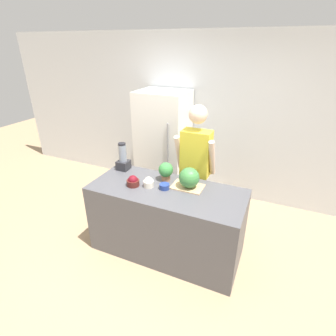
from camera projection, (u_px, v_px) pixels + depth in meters
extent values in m
plane|color=tan|center=(153.00, 270.00, 3.08)|extent=(14.00, 14.00, 0.00)
cube|color=silver|center=(210.00, 119.00, 4.24)|extent=(8.00, 0.06, 2.60)
cube|color=#4C4C51|center=(167.00, 221.00, 3.20)|extent=(1.80, 0.77, 0.89)
cube|color=white|center=(163.00, 145.00, 4.36)|extent=(0.78, 0.66, 1.75)
cylinder|color=gray|center=(168.00, 143.00, 3.91)|extent=(0.02, 0.02, 0.61)
cube|color=#4C608C|center=(194.00, 201.00, 3.63)|extent=(0.28, 0.18, 0.84)
cube|color=gold|center=(196.00, 153.00, 3.32)|extent=(0.37, 0.22, 0.60)
sphere|color=beige|center=(198.00, 114.00, 3.10)|extent=(0.23, 0.23, 0.23)
cylinder|color=beige|center=(179.00, 153.00, 3.37)|extent=(0.07, 0.24, 0.50)
cylinder|color=beige|center=(212.00, 158.00, 3.21)|extent=(0.07, 0.24, 0.50)
cube|color=tan|center=(188.00, 187.00, 3.04)|extent=(0.36, 0.25, 0.01)
sphere|color=#3D7F3D|center=(189.00, 178.00, 2.97)|extent=(0.24, 0.24, 0.24)
cylinder|color=#511E19|center=(133.00, 183.00, 3.06)|extent=(0.15, 0.15, 0.07)
sphere|color=maroon|center=(133.00, 180.00, 3.05)|extent=(0.11, 0.11, 0.11)
cylinder|color=beige|center=(149.00, 184.00, 3.04)|extent=(0.12, 0.12, 0.07)
sphere|color=white|center=(149.00, 181.00, 3.03)|extent=(0.10, 0.10, 0.10)
cylinder|color=navy|center=(164.00, 186.00, 3.00)|extent=(0.12, 0.12, 0.06)
cube|color=#28282D|center=(123.00, 165.00, 3.45)|extent=(0.15, 0.15, 0.12)
cylinder|color=gray|center=(123.00, 153.00, 3.38)|extent=(0.10, 0.10, 0.22)
cylinder|color=black|center=(122.00, 144.00, 3.32)|extent=(0.10, 0.10, 0.02)
cylinder|color=#996647|center=(166.00, 178.00, 3.19)|extent=(0.11, 0.11, 0.06)
sphere|color=#387F3D|center=(166.00, 170.00, 3.14)|extent=(0.18, 0.18, 0.18)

